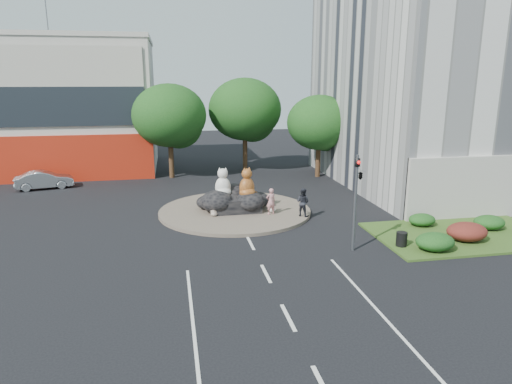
{
  "coord_description": "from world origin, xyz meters",
  "views": [
    {
      "loc": [
        -4.01,
        -18.81,
        8.61
      ],
      "look_at": [
        0.93,
        7.35,
        2.0
      ],
      "focal_mm": 32.0,
      "sensor_mm": 36.0,
      "label": 1
    }
  ],
  "objects_px": {
    "cat_white": "(223,182)",
    "cat_tabby": "(247,182)",
    "pedestrian_dark": "(303,202)",
    "kitten_white": "(272,206)",
    "parked_car": "(44,180)",
    "kitten_calico": "(214,210)",
    "pedestrian_pink": "(271,201)",
    "litter_bin": "(402,239)"
  },
  "relations": [
    {
      "from": "cat_white",
      "to": "cat_tabby",
      "type": "relative_size",
      "value": 0.98
    },
    {
      "from": "pedestrian_dark",
      "to": "kitten_white",
      "type": "bearing_deg",
      "value": 7.0
    },
    {
      "from": "cat_white",
      "to": "parked_car",
      "type": "bearing_deg",
      "value": 152.11
    },
    {
      "from": "cat_tabby",
      "to": "kitten_calico",
      "type": "relative_size",
      "value": 2.41
    },
    {
      "from": "cat_white",
      "to": "pedestrian_pink",
      "type": "bearing_deg",
      "value": -21.77
    },
    {
      "from": "kitten_calico",
      "to": "kitten_white",
      "type": "distance_m",
      "value": 3.77
    },
    {
      "from": "parked_car",
      "to": "pedestrian_dark",
      "type": "bearing_deg",
      "value": -136.3
    },
    {
      "from": "pedestrian_pink",
      "to": "pedestrian_dark",
      "type": "distance_m",
      "value": 2.03
    },
    {
      "from": "kitten_calico",
      "to": "parked_car",
      "type": "xyz_separation_m",
      "value": [
        -12.63,
        10.75,
        0.11
      ]
    },
    {
      "from": "kitten_calico",
      "to": "parked_car",
      "type": "height_order",
      "value": "parked_car"
    },
    {
      "from": "kitten_white",
      "to": "parked_car",
      "type": "distance_m",
      "value": 19.5
    },
    {
      "from": "parked_car",
      "to": "kitten_white",
      "type": "bearing_deg",
      "value": -136.03
    },
    {
      "from": "kitten_calico",
      "to": "litter_bin",
      "type": "relative_size",
      "value": 1.11
    },
    {
      "from": "cat_tabby",
      "to": "kitten_white",
      "type": "relative_size",
      "value": 2.36
    },
    {
      "from": "cat_tabby",
      "to": "litter_bin",
      "type": "xyz_separation_m",
      "value": [
        6.88,
        -7.76,
        -1.61
      ]
    },
    {
      "from": "pedestrian_dark",
      "to": "parked_car",
      "type": "bearing_deg",
      "value": 9.43
    },
    {
      "from": "cat_white",
      "to": "kitten_calico",
      "type": "height_order",
      "value": "cat_white"
    },
    {
      "from": "cat_white",
      "to": "kitten_white",
      "type": "height_order",
      "value": "cat_white"
    },
    {
      "from": "cat_tabby",
      "to": "litter_bin",
      "type": "bearing_deg",
      "value": -78.73
    },
    {
      "from": "cat_white",
      "to": "pedestrian_dark",
      "type": "bearing_deg",
      "value": -18.36
    },
    {
      "from": "pedestrian_pink",
      "to": "parked_car",
      "type": "height_order",
      "value": "pedestrian_pink"
    },
    {
      "from": "kitten_calico",
      "to": "litter_bin",
      "type": "distance_m",
      "value": 11.47
    },
    {
      "from": "kitten_calico",
      "to": "pedestrian_pink",
      "type": "bearing_deg",
      "value": 0.27
    },
    {
      "from": "kitten_calico",
      "to": "pedestrian_dark",
      "type": "relative_size",
      "value": 0.46
    },
    {
      "from": "kitten_white",
      "to": "parked_car",
      "type": "height_order",
      "value": "parked_car"
    },
    {
      "from": "cat_tabby",
      "to": "kitten_calico",
      "type": "distance_m",
      "value": 2.82
    },
    {
      "from": "kitten_white",
      "to": "parked_car",
      "type": "xyz_separation_m",
      "value": [
        -16.4,
        10.55,
        0.1
      ]
    },
    {
      "from": "parked_car",
      "to": "litter_bin",
      "type": "relative_size",
      "value": 5.89
    },
    {
      "from": "cat_white",
      "to": "pedestrian_pink",
      "type": "distance_m",
      "value": 3.44
    },
    {
      "from": "cat_white",
      "to": "kitten_white",
      "type": "bearing_deg",
      "value": -11.99
    },
    {
      "from": "kitten_white",
      "to": "pedestrian_pink",
      "type": "bearing_deg",
      "value": -139.57
    },
    {
      "from": "cat_tabby",
      "to": "kitten_white",
      "type": "bearing_deg",
      "value": -52.48
    },
    {
      "from": "litter_bin",
      "to": "cat_tabby",
      "type": "bearing_deg",
      "value": 131.54
    },
    {
      "from": "cat_tabby",
      "to": "parked_car",
      "type": "height_order",
      "value": "cat_tabby"
    },
    {
      "from": "cat_tabby",
      "to": "parked_car",
      "type": "distance_m",
      "value": 17.95
    },
    {
      "from": "cat_white",
      "to": "pedestrian_dark",
      "type": "relative_size",
      "value": 1.1
    },
    {
      "from": "litter_bin",
      "to": "cat_white",
      "type": "bearing_deg",
      "value": 135.62
    },
    {
      "from": "cat_white",
      "to": "cat_tabby",
      "type": "xyz_separation_m",
      "value": [
        1.52,
        -0.45,
        0.02
      ]
    },
    {
      "from": "cat_white",
      "to": "parked_car",
      "type": "distance_m",
      "value": 16.45
    },
    {
      "from": "cat_white",
      "to": "pedestrian_pink",
      "type": "height_order",
      "value": "cat_white"
    },
    {
      "from": "kitten_white",
      "to": "pedestrian_dark",
      "type": "bearing_deg",
      "value": -67.52
    },
    {
      "from": "kitten_white",
      "to": "kitten_calico",
      "type": "bearing_deg",
      "value": 151.01
    }
  ]
}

